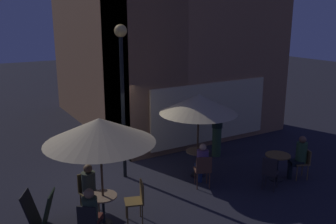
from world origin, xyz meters
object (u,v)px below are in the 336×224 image
(cafe_chair_1, at_px, (87,188))
(street_lamp_near_corner, at_px, (122,72))
(patron_seated_0, at_px, (90,186))
(patron_seated_2, at_px, (202,162))
(patron_seated_1, at_px, (91,212))
(cafe_chair_0, at_px, (138,198))
(cafe_table_0, at_px, (103,205))
(patron_seated_3, at_px, (299,155))
(cafe_chair_4, at_px, (303,161))
(cafe_table_1, at_px, (197,158))
(cafe_chair_3, at_px, (203,168))
(menu_sandwich_board, at_px, (39,210))
(patio_umbrella_0, at_px, (100,131))
(patron_standing_4, at_px, (217,130))
(cafe_chair_5, at_px, (270,171))
(cafe_chair_2, at_px, (89,222))
(patio_umbrella_1, at_px, (199,104))
(cafe_table_2, at_px, (277,162))

(cafe_chair_1, bearing_deg, street_lamp_near_corner, 123.97)
(patron_seated_0, bearing_deg, patron_seated_2, 80.93)
(patron_seated_1, bearing_deg, cafe_chair_0, -36.08)
(patron_seated_1, bearing_deg, cafe_table_0, -0.00)
(patron_seated_3, bearing_deg, cafe_chair_4, -180.00)
(cafe_table_1, height_order, cafe_chair_0, cafe_chair_0)
(cafe_chair_0, xyz_separation_m, cafe_chair_3, (2.26, 0.61, -0.01))
(street_lamp_near_corner, distance_m, cafe_table_1, 3.31)
(menu_sandwich_board, bearing_deg, street_lamp_near_corner, 56.94)
(patio_umbrella_0, xyz_separation_m, patron_seated_0, (-0.07, 0.67, -1.54))
(cafe_table_0, distance_m, patron_seated_3, 5.74)
(patron_seated_0, distance_m, patron_standing_4, 5.07)
(patio_umbrella_0, height_order, cafe_chair_5, patio_umbrella_0)
(cafe_table_0, height_order, cafe_chair_2, cafe_chair_2)
(patio_umbrella_0, xyz_separation_m, patron_seated_2, (3.06, 0.50, -1.53))
(patio_umbrella_1, bearing_deg, patron_seated_0, -172.95)
(patron_seated_1, bearing_deg, cafe_table_2, -46.59)
(cafe_chair_1, height_order, patron_seated_2, patron_seated_2)
(cafe_table_2, relative_size, cafe_chair_0, 0.79)
(menu_sandwich_board, height_order, cafe_chair_3, cafe_chair_3)
(cafe_table_0, xyz_separation_m, patio_umbrella_1, (3.32, 1.09, 1.68))
(patron_standing_4, bearing_deg, street_lamp_near_corner, -16.84)
(patio_umbrella_0, xyz_separation_m, cafe_chair_2, (-0.55, -0.63, -1.66))
(cafe_table_1, xyz_separation_m, patron_standing_4, (1.48, 0.99, 0.37))
(cafe_table_2, distance_m, patron_standing_4, 2.42)
(street_lamp_near_corner, relative_size, cafe_table_0, 6.03)
(cafe_chair_4, height_order, patron_seated_2, patron_seated_2)
(cafe_chair_3, relative_size, cafe_chair_4, 1.06)
(cafe_chair_2, bearing_deg, street_lamp_near_corner, 4.70)
(cafe_chair_2, bearing_deg, patron_seated_2, -31.58)
(cafe_chair_0, bearing_deg, cafe_chair_2, 35.15)
(cafe_chair_4, bearing_deg, patron_seated_3, 0.00)
(patio_umbrella_1, height_order, cafe_chair_4, patio_umbrella_1)
(cafe_chair_0, distance_m, patron_seated_0, 1.22)
(street_lamp_near_corner, relative_size, cafe_table_1, 5.58)
(patron_seated_1, bearing_deg, patio_umbrella_1, -25.87)
(cafe_table_2, xyz_separation_m, cafe_chair_4, (0.71, -0.31, -0.00))
(patron_standing_4, bearing_deg, cafe_chair_5, 66.62)
(cafe_table_0, bearing_deg, cafe_chair_0, -18.57)
(menu_sandwich_board, distance_m, cafe_table_0, 1.39)
(street_lamp_near_corner, bearing_deg, patron_seated_2, -45.63)
(cafe_chair_4, relative_size, patron_seated_2, 0.70)
(patron_seated_0, bearing_deg, patron_standing_4, 100.21)
(menu_sandwich_board, bearing_deg, patron_seated_0, 31.80)
(cafe_table_0, distance_m, patron_standing_4, 5.24)
(cafe_chair_4, xyz_separation_m, patron_seated_0, (-5.91, 1.27, 0.15))
(patio_umbrella_0, distance_m, cafe_chair_2, 1.86)
(patron_seated_0, relative_size, patron_standing_4, 0.67)
(cafe_table_1, distance_m, cafe_chair_3, 0.80)
(cafe_chair_3, xyz_separation_m, patron_seated_2, (0.06, 0.13, 0.13))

